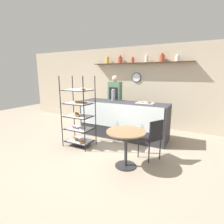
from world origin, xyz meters
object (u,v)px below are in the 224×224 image
at_px(pastry_rack, 79,116).
at_px(person_worker, 115,101).
at_px(donut_tray_counter, 145,103).
at_px(coffee_carafe, 113,95).
at_px(cafe_table, 126,140).
at_px(cafe_chair, 153,136).

distance_m(pastry_rack, person_worker, 1.64).
relative_size(person_worker, donut_tray_counter, 3.65).
height_order(coffee_carafe, donut_tray_counter, coffee_carafe).
bearing_deg(cafe_table, coffee_carafe, 124.52).
height_order(cafe_chair, coffee_carafe, coffee_carafe).
relative_size(person_worker, coffee_carafe, 5.08).
relative_size(pastry_rack, cafe_chair, 1.99).
height_order(pastry_rack, donut_tray_counter, pastry_rack).
bearing_deg(donut_tray_counter, coffee_carafe, 179.06).
distance_m(pastry_rack, donut_tray_counter, 1.80).
relative_size(pastry_rack, cafe_table, 2.31).
bearing_deg(person_worker, donut_tray_counter, -20.16).
height_order(cafe_chair, donut_tray_counter, donut_tray_counter).
bearing_deg(coffee_carafe, cafe_table, -55.48).
relative_size(pastry_rack, person_worker, 1.00).
relative_size(cafe_table, cafe_chair, 0.86).
xyz_separation_m(person_worker, cafe_chair, (1.65, -1.52, -0.42)).
xyz_separation_m(cafe_table, cafe_chair, (0.38, 0.51, -0.01)).
bearing_deg(person_worker, pastry_rack, -96.53).
relative_size(cafe_table, coffee_carafe, 2.19).
bearing_deg(cafe_chair, donut_tray_counter, -125.49).
xyz_separation_m(cafe_chair, donut_tray_counter, (-0.52, 1.10, 0.50)).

